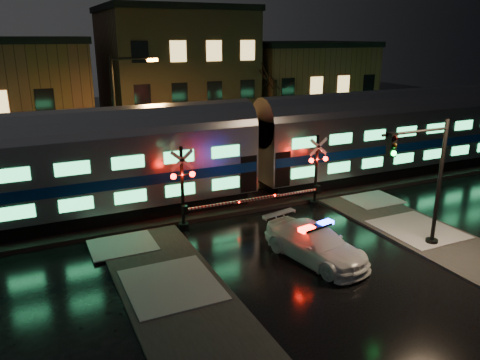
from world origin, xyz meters
name	(u,v)px	position (x,y,z in m)	size (l,w,h in m)	color
ground	(277,232)	(0.00, 0.00, 0.00)	(120.00, 120.00, 0.00)	black
ballast	(236,200)	(0.00, 5.00, 0.12)	(90.00, 4.20, 0.24)	black
sidewalk_left	(198,327)	(-6.50, -6.00, 0.06)	(4.00, 20.00, 0.12)	#2D2D2D
sidewalk_right	(467,254)	(6.50, -6.00, 0.06)	(4.00, 20.00, 0.12)	#2D2D2D
building_mid	(175,80)	(2.00, 22.50, 5.75)	(12.00, 11.00, 11.50)	brown
building_right	(300,90)	(15.00, 22.00, 4.25)	(12.00, 10.00, 8.50)	#573022
train	(254,145)	(1.19, 5.00, 3.38)	(51.00, 3.12, 5.92)	black
police_car	(315,244)	(0.02, -3.38, 0.78)	(3.15, 5.64, 1.71)	white
crossing_signal_right	(311,179)	(3.52, 2.31, 1.75)	(5.97, 0.66, 4.23)	black
crossing_signal_left	(190,195)	(-3.82, 2.31, 1.81)	(6.18, 0.67, 4.38)	black
traffic_light	(425,184)	(4.96, -4.52, 3.22)	(3.92, 0.70, 6.06)	black
streetlight	(120,118)	(-5.75, 9.00, 4.91)	(2.85, 0.30, 8.51)	black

